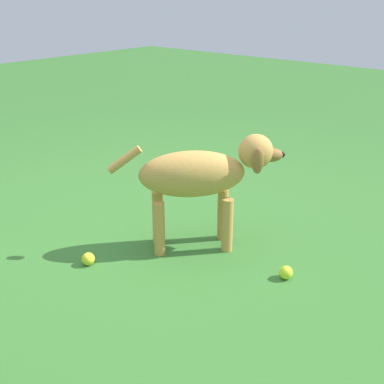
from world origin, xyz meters
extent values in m
plane|color=#38722D|center=(0.00, 0.00, 0.00)|extent=(14.00, 14.00, 0.00)
ellipsoid|color=#C69347|center=(0.20, -0.15, 0.42)|extent=(0.55, 0.53, 0.24)
cylinder|color=#C69347|center=(0.38, -0.22, 0.15)|extent=(0.06, 0.06, 0.30)
cylinder|color=#C69347|center=(0.29, -0.33, 0.15)|extent=(0.06, 0.06, 0.30)
cylinder|color=#C69347|center=(0.12, 0.02, 0.15)|extent=(0.06, 0.06, 0.30)
cylinder|color=#C69347|center=(0.02, -0.08, 0.15)|extent=(0.06, 0.06, 0.30)
ellipsoid|color=#C69347|center=(0.44, -0.38, 0.53)|extent=(0.24, 0.24, 0.18)
ellipsoid|color=olive|center=(0.50, -0.43, 0.50)|extent=(0.15, 0.14, 0.07)
sphere|color=black|center=(0.55, -0.47, 0.50)|extent=(0.03, 0.03, 0.03)
ellipsoid|color=olive|center=(0.49, -0.31, 0.50)|extent=(0.07, 0.07, 0.13)
ellipsoid|color=olive|center=(0.38, -0.43, 0.50)|extent=(0.07, 0.07, 0.13)
cylinder|color=#C69347|center=(-0.05, 0.07, 0.51)|extent=(0.16, 0.15, 0.14)
sphere|color=#C5E22C|center=(0.25, -0.71, 0.03)|extent=(0.07, 0.07, 0.07)
sphere|color=yellow|center=(-0.29, 0.11, 0.03)|extent=(0.07, 0.07, 0.07)
sphere|color=#D4E041|center=(0.89, 0.46, 0.03)|extent=(0.07, 0.07, 0.07)
camera|label=1|loc=(-1.60, -1.71, 1.31)|focal=46.39mm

